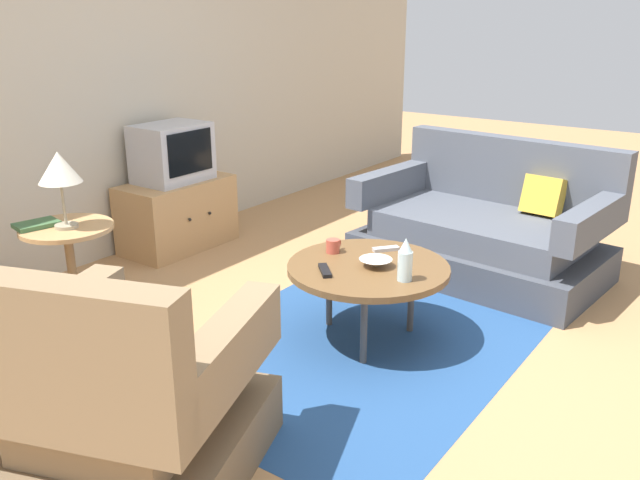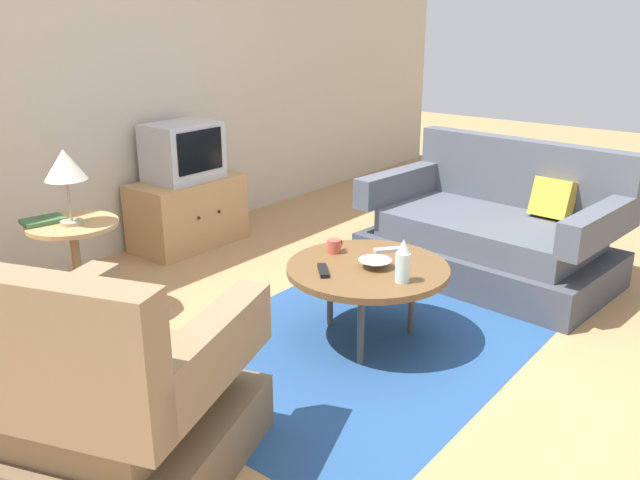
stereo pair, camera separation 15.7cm
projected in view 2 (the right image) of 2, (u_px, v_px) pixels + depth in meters
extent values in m
plane|color=#AD7F51|center=(389.00, 353.00, 3.52)|extent=(16.00, 16.00, 0.00)
cube|color=#BCB29E|center=(87.00, 67.00, 4.53)|extent=(9.00, 0.12, 2.70)
cube|color=navy|center=(366.00, 339.00, 3.67)|extent=(2.38, 1.60, 0.00)
cube|color=brown|center=(128.00, 440.00, 2.61)|extent=(1.14, 1.11, 0.24)
cube|color=#846B4C|center=(123.00, 394.00, 2.54)|extent=(0.91, 0.80, 0.18)
cube|color=#846B4C|center=(41.00, 356.00, 2.08)|extent=(0.42, 0.85, 0.54)
cube|color=#846B4C|center=(204.00, 359.00, 2.36)|extent=(0.90, 0.43, 0.24)
cube|color=#846B4C|center=(38.00, 330.00, 2.58)|extent=(0.90, 0.43, 0.24)
cube|color=#3E424B|center=(486.00, 259.00, 4.51)|extent=(1.09, 1.66, 0.24)
cube|color=#4C515B|center=(489.00, 230.00, 4.44)|extent=(0.92, 1.37, 0.18)
cube|color=#4C515B|center=(522.00, 173.00, 4.62)|extent=(0.28, 1.59, 0.46)
cube|color=#4C515B|center=(402.00, 183.00, 4.85)|extent=(0.96, 0.22, 0.21)
cube|color=#4C515B|center=(601.00, 224.00, 3.91)|extent=(0.96, 0.22, 0.21)
cube|color=gold|center=(553.00, 199.00, 4.37)|extent=(0.21, 0.27, 0.28)
cylinder|color=brown|center=(368.00, 269.00, 3.53)|extent=(0.87, 0.87, 0.04)
cylinder|color=#4C4742|center=(330.00, 293.00, 3.78)|extent=(0.04, 0.04, 0.40)
cylinder|color=#4C4742|center=(361.00, 328.00, 3.35)|extent=(0.04, 0.04, 0.40)
cylinder|color=#4C4742|center=(412.00, 300.00, 3.68)|extent=(0.04, 0.04, 0.40)
cylinder|color=tan|center=(72.00, 224.00, 3.75)|extent=(0.51, 0.51, 0.02)
cylinder|color=brown|center=(78.00, 273.00, 3.85)|extent=(0.05, 0.05, 0.56)
cylinder|color=brown|center=(84.00, 315.00, 3.94)|extent=(0.28, 0.28, 0.02)
cube|color=tan|center=(188.00, 212.00, 5.08)|extent=(0.85, 0.46, 0.52)
sphere|color=black|center=(199.00, 218.00, 4.85)|extent=(0.02, 0.02, 0.02)
sphere|color=black|center=(219.00, 212.00, 5.01)|extent=(0.02, 0.02, 0.02)
cube|color=#B7B7BC|center=(183.00, 151.00, 4.93)|extent=(0.52, 0.38, 0.42)
cube|color=black|center=(200.00, 151.00, 4.81)|extent=(0.42, 0.01, 0.30)
cylinder|color=#9E937A|center=(72.00, 222.00, 3.72)|extent=(0.13, 0.13, 0.02)
cylinder|color=#9E937A|center=(69.00, 200.00, 3.67)|extent=(0.02, 0.02, 0.24)
cone|color=beige|center=(65.00, 165.00, 3.61)|extent=(0.23, 0.23, 0.17)
cylinder|color=silver|center=(403.00, 267.00, 3.29)|extent=(0.07, 0.07, 0.15)
cone|color=silver|center=(404.00, 246.00, 3.26)|extent=(0.07, 0.07, 0.07)
cylinder|color=#B74C3D|center=(334.00, 246.00, 3.71)|extent=(0.08, 0.08, 0.08)
torus|color=#B74C3D|center=(339.00, 244.00, 3.75)|extent=(0.05, 0.01, 0.05)
cone|color=silver|center=(375.00, 264.00, 3.50)|extent=(0.18, 0.18, 0.04)
cube|color=black|center=(323.00, 271.00, 3.43)|extent=(0.15, 0.15, 0.02)
cube|color=#B2B2B7|center=(387.00, 250.00, 3.73)|extent=(0.15, 0.13, 0.02)
cube|color=#3D663D|center=(43.00, 221.00, 3.74)|extent=(0.25, 0.19, 0.02)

